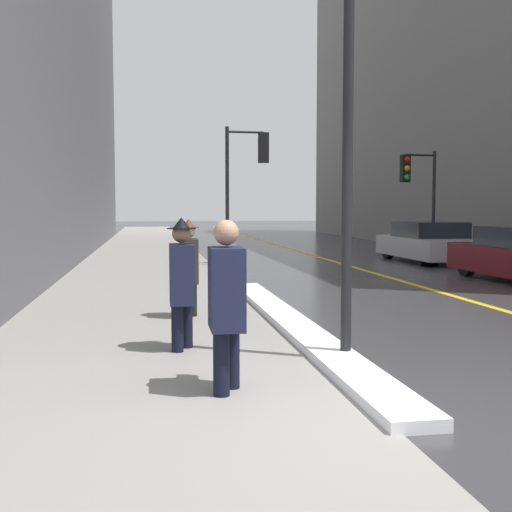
# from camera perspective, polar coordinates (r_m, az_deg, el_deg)

# --- Properties ---
(ground_plane) EXTENTS (160.00, 160.00, 0.00)m
(ground_plane) POSITION_cam_1_polar(r_m,az_deg,el_deg) (5.45, 11.51, -14.19)
(ground_plane) COLOR #38383A
(sidewalk_slab) EXTENTS (4.00, 80.00, 0.01)m
(sidewalk_slab) POSITION_cam_1_polar(r_m,az_deg,el_deg) (19.90, -9.82, -0.72)
(sidewalk_slab) COLOR gray
(sidewalk_slab) RESTS_ON ground
(road_centre_stripe) EXTENTS (0.16, 80.00, 0.00)m
(road_centre_stripe) POSITION_cam_1_polar(r_m,az_deg,el_deg) (20.75, 6.99, -0.50)
(road_centre_stripe) COLOR gold
(road_centre_stripe) RESTS_ON ground
(snow_bank_curb) EXTENTS (0.50, 9.03, 0.11)m
(snow_bank_curb) POSITION_cam_1_polar(r_m,az_deg,el_deg) (9.36, 3.19, -5.96)
(snow_bank_curb) COLOR white
(snow_bank_curb) RESTS_ON ground
(building_facade_left) EXTENTS (6.00, 36.00, 15.48)m
(building_facade_left) POSITION_cam_1_polar(r_m,az_deg,el_deg) (26.05, -21.59, 17.35)
(building_facade_left) COLOR slate
(building_facade_left) RESTS_ON ground
(building_facade_right) EXTENTS (6.00, 36.00, 18.73)m
(building_facade_right) POSITION_cam_1_polar(r_m,az_deg,el_deg) (31.61, 19.93, 18.03)
(building_facade_right) COLOR slate
(building_facade_right) RESTS_ON ground
(lamp_post) EXTENTS (0.28, 0.28, 5.36)m
(lamp_post) POSITION_cam_1_polar(r_m,az_deg,el_deg) (7.36, 8.22, 15.64)
(lamp_post) COLOR black
(lamp_post) RESTS_ON ground
(traffic_light_near) EXTENTS (1.31, 0.32, 4.12)m
(traffic_light_near) POSITION_cam_1_polar(r_m,az_deg,el_deg) (19.33, -0.64, 8.03)
(traffic_light_near) COLOR black
(traffic_light_near) RESTS_ON ground
(traffic_light_far) EXTENTS (1.31, 0.42, 3.62)m
(traffic_light_far) POSITION_cam_1_polar(r_m,az_deg,el_deg) (22.02, 14.06, 6.48)
(traffic_light_far) COLOR black
(traffic_light_far) RESTS_ON ground
(pedestrian_nearside) EXTENTS (0.32, 0.73, 1.61)m
(pedestrian_nearside) POSITION_cam_1_polar(r_m,az_deg,el_deg) (5.93, -2.66, -3.73)
(pedestrian_nearside) COLOR black
(pedestrian_nearside) RESTS_ON ground
(pedestrian_in_glasses) EXTENTS (0.34, 0.50, 1.61)m
(pedestrian_in_glasses) POSITION_cam_1_polar(r_m,az_deg,el_deg) (7.74, -6.62, -1.98)
(pedestrian_in_glasses) COLOR black
(pedestrian_in_glasses) RESTS_ON ground
(pedestrian_trailing) EXTENTS (0.33, 0.48, 1.55)m
(pedestrian_trailing) POSITION_cam_1_polar(r_m,az_deg,el_deg) (10.04, -5.99, -0.72)
(pedestrian_trailing) COLOR black
(pedestrian_trailing) RESTS_ON ground
(parked_car_silver) EXTENTS (1.87, 4.39, 1.29)m
(parked_car_silver) POSITION_cam_1_polar(r_m,az_deg,el_deg) (21.34, 15.03, 1.16)
(parked_car_silver) COLOR #B2B2B7
(parked_car_silver) RESTS_ON ground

